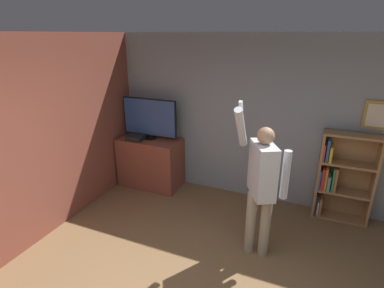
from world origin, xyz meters
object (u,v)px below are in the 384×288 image
at_px(television, 150,118).
at_px(game_console, 136,138).
at_px(bookshelf, 340,177).
at_px(person, 262,181).

distance_m(television, game_console, 0.43).
bearing_deg(bookshelf, game_console, -174.69).
bearing_deg(television, game_console, -139.55).
bearing_deg(game_console, bookshelf, 5.31).
relative_size(television, bookshelf, 0.76).
bearing_deg(television, bookshelf, 2.53).
xyz_separation_m(bookshelf, person, (-0.94, -1.29, 0.37)).
relative_size(game_console, bookshelf, 0.20).
bearing_deg(bookshelf, television, -177.47).
height_order(television, person, person).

